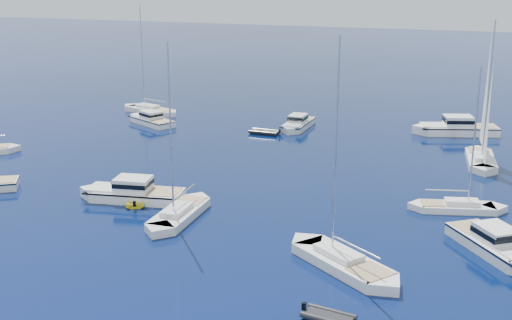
{
  "coord_description": "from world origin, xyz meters",
  "views": [
    {
      "loc": [
        17.49,
        -30.99,
        19.05
      ],
      "look_at": [
        -3.74,
        23.61,
        2.2
      ],
      "focal_mm": 46.19,
      "sensor_mm": 36.0,
      "label": 1
    }
  ],
  "objects": [
    {
      "name": "ground",
      "position": [
        0.0,
        0.0,
        0.0
      ],
      "size": [
        400.0,
        400.0,
        0.0
      ],
      "primitive_type": "plane",
      "color": "#091756",
      "rests_on": "ground"
    },
    {
      "name": "motor_cruiser_right",
      "position": [
        17.75,
        14.73,
        0.0
      ],
      "size": [
        8.09,
        9.19,
        2.47
      ],
      "primitive_type": null,
      "rotation": [
        0.0,
        0.0,
        3.81
      ],
      "color": "white",
      "rests_on": "ground"
    },
    {
      "name": "motor_cruiser_centre",
      "position": [
        -12.01,
        15.2,
        0.0
      ],
      "size": [
        10.29,
        4.8,
        2.6
      ],
      "primitive_type": null,
      "rotation": [
        0.0,
        0.0,
        1.76
      ],
      "color": "white",
      "rests_on": "ground"
    },
    {
      "name": "motor_cruiser_far_l",
      "position": [
        -25.38,
        41.55,
        0.0
      ],
      "size": [
        8.77,
        6.09,
        2.23
      ],
      "primitive_type": null,
      "rotation": [
        0.0,
        0.0,
        1.11
      ],
      "color": "white",
      "rests_on": "ground"
    },
    {
      "name": "motor_cruiser_distant",
      "position": [
        11.91,
        50.22,
        0.0
      ],
      "size": [
        11.43,
        6.69,
        2.87
      ],
      "primitive_type": null,
      "rotation": [
        0.0,
        0.0,
        1.9
      ],
      "color": "white",
      "rests_on": "ground"
    },
    {
      "name": "motor_cruiser_horizon",
      "position": [
        -6.91,
        46.14,
        0.0
      ],
      "size": [
        2.58,
        8.42,
        2.21
      ],
      "primitive_type": null,
      "rotation": [
        0.0,
        0.0,
        3.14
      ],
      "color": "silver",
      "rests_on": "ground"
    },
    {
      "name": "sailboat_fore",
      "position": [
        -6.16,
        12.82,
        0.0
      ],
      "size": [
        3.1,
        10.09,
        14.65
      ],
      "primitive_type": null,
      "rotation": [
        0.0,
        0.0,
        3.19
      ],
      "color": "silver",
      "rests_on": "ground"
    },
    {
      "name": "sailboat_mid_r",
      "position": [
        8.29,
        8.63,
        0.0
      ],
      "size": [
        10.49,
        8.48,
        15.9
      ],
      "primitive_type": null,
      "rotation": [
        0.0,
        0.0,
        0.96
      ],
      "color": "silver",
      "rests_on": "ground"
    },
    {
      "name": "sailboat_centre",
      "position": [
        14.47,
        22.64,
        0.0
      ],
      "size": [
        8.74,
        4.42,
        12.44
      ],
      "primitive_type": null,
      "rotation": [
        0.0,
        0.0,
        4.99
      ],
      "color": "white",
      "rests_on": "ground"
    },
    {
      "name": "sailboat_sails_r",
      "position": [
        15.49,
        37.96,
        0.0
      ],
      "size": [
        4.04,
        10.58,
        15.16
      ],
      "primitive_type": null,
      "rotation": [
        0.0,
        0.0,
        3.28
      ],
      "color": "silver",
      "rests_on": "ground"
    },
    {
      "name": "sailboat_far_l",
      "position": [
        -29.02,
        47.68,
        0.0
      ],
      "size": [
        10.73,
        5.42,
        15.27
      ],
      "primitive_type": null,
      "rotation": [
        0.0,
        0.0,
        1.3
      ],
      "color": "white",
      "rests_on": "ground"
    },
    {
      "name": "tender_yellow",
      "position": [
        -11.18,
        14.62,
        0.0
      ],
      "size": [
        2.97,
        3.63,
        0.95
      ],
      "primitive_type": null,
      "rotation": [
        0.0,
        0.0,
        0.44
      ],
      "color": "gold",
      "rests_on": "ground"
    },
    {
      "name": "tender_grey_far",
      "position": [
        -9.7,
        41.83,
        0.0
      ],
      "size": [
        3.82,
        2.1,
        0.95
      ],
      "primitive_type": null,
      "rotation": [
        0.0,
        0.0,
        1.56
      ],
      "color": "black",
      "rests_on": "ground"
    }
  ]
}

